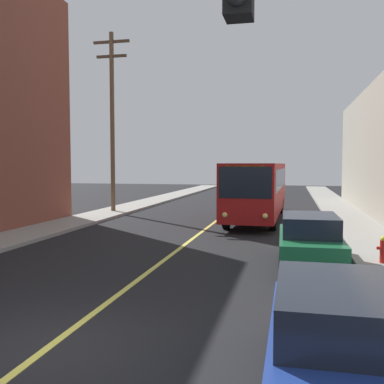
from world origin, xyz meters
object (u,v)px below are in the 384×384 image
Objects in this scene: utility_pole_mid at (112,114)px; fire_hydrant at (384,249)px; parked_car_green at (310,240)px; parked_car_blue at (340,343)px; city_bus at (258,188)px.

fire_hydrant is at bearing -41.13° from utility_pole_mid.
parked_car_green is at bearing -47.08° from utility_pole_mid.
parked_car_blue is 0.99× the size of parked_car_green.
parked_car_green is 5.28× the size of fire_hydrant.
city_bus is 2.75× the size of parked_car_green.
city_bus is 14.53× the size of fire_hydrant.
utility_pole_mid is (-11.82, 12.71, 5.51)m from parked_car_green.
parked_car_blue is (2.50, -19.45, -0.98)m from city_bus.
utility_pole_mid is at bearing 132.92° from parked_car_green.
fire_hydrant is at bearing 75.58° from parked_car_blue.
parked_car_green is at bearing -78.15° from city_bus.
parked_car_blue is at bearing -60.02° from utility_pole_mid.
fire_hydrant is (14.05, -12.27, -5.77)m from utility_pole_mid.
utility_pole_mid is (-11.90, 20.63, 5.51)m from parked_car_blue.
city_bus is 2.77× the size of parked_car_blue.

